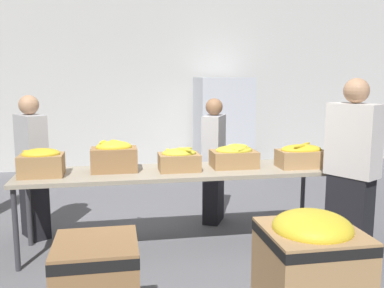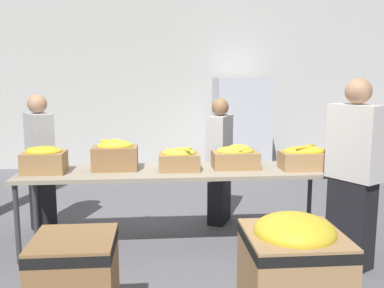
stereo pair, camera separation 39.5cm
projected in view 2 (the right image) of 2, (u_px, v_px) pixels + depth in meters
The scene contains 14 objects.
ground_plane at pixel (177, 246), 4.49m from camera, with size 30.00×30.00×0.00m, color slate.
wall_back at pixel (166, 63), 8.15m from camera, with size 16.00×0.08×4.00m.
sorting_table at pixel (177, 175), 4.36m from camera, with size 3.15×0.72×0.82m.
banana_box_0 at pixel (44, 159), 4.19m from camera, with size 0.41×0.29×0.27m.
banana_box_1 at pixel (115, 155), 4.33m from camera, with size 0.45×0.31×0.32m.
banana_box_2 at pixel (179, 159), 4.32m from camera, with size 0.41×0.30×0.24m.
banana_box_3 at pixel (235, 157), 4.42m from camera, with size 0.47×0.32×0.25m.
banana_box_4 at pixel (304, 157), 4.36m from camera, with size 0.48×0.29×0.26m.
volunteer_0 at pixel (220, 162), 5.10m from camera, with size 0.36×0.45×1.50m.
volunteer_1 at pixel (353, 175), 3.91m from camera, with size 0.44×0.52×1.75m.
volunteer_2 at pixel (41, 165), 4.78m from camera, with size 0.40×0.47×1.57m.
donation_bin_0 at pixel (76, 287), 2.79m from camera, with size 0.53×0.53×0.74m.
donation_bin_1 at pixel (293, 272), 2.90m from camera, with size 0.65×0.65×0.85m.
pallet_stack_0 at pixel (241, 126), 7.76m from camera, with size 1.02×1.02×1.74m.
Camera 2 is at (-0.21, -4.26, 1.76)m, focal length 40.00 mm.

